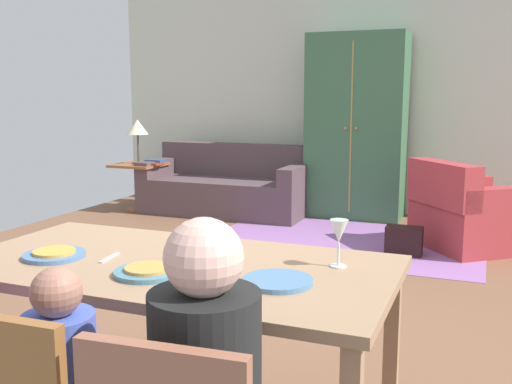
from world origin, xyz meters
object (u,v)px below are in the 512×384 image
object	(u,v)px
wine_glass	(339,233)
book_upper	(156,161)
dining_table	(173,280)
plate_near_woman	(278,281)
plate_near_child	(148,272)
side_table	(139,180)
table_lamp	(137,129)
handbag	(404,241)
plate_near_man	(54,255)
book_lower	(152,164)
couch	(226,188)
armchair	(468,215)
armoire	(356,127)

from	to	relation	value
wine_glass	book_upper	size ratio (longest dim) A/B	0.85
book_upper	dining_table	bearing A→B (deg)	-57.92
dining_table	plate_near_woman	size ratio (longest dim) A/B	7.01
plate_near_child	book_upper	xyz separation A→B (m)	(-2.63, 4.37, -0.15)
side_table	book_upper	distance (m)	0.33
table_lamp	handbag	xyz separation A→B (m)	(3.33, -0.90, -0.88)
plate_near_man	book_upper	distance (m)	4.82
plate_near_man	book_lower	size ratio (longest dim) A/B	1.14
couch	armchair	xyz separation A→B (m)	(2.78, -0.69, 0.02)
armoire	table_lamp	xyz separation A→B (m)	(-2.55, -0.62, -0.04)
plate_near_child	couch	bearing A→B (deg)	111.23
armoire	book_upper	xyz separation A→B (m)	(-2.34, -0.57, -0.43)
couch	dining_table	bearing A→B (deg)	-67.99
plate_near_man	table_lamp	world-z (taller)	table_lamp
handbag	wine_glass	bearing A→B (deg)	-87.34
plate_near_man	wine_glass	size ratio (longest dim) A/B	1.34
couch	armchair	world-z (taller)	same
book_lower	table_lamp	bearing A→B (deg)	169.37
table_lamp	armoire	bearing A→B (deg)	13.60
dining_table	handbag	xyz separation A→B (m)	(0.49, 3.25, -0.56)
book_lower	handbag	size ratio (longest dim) A/B	0.69
plate_near_woman	side_table	bearing A→B (deg)	128.05
dining_table	book_upper	world-z (taller)	dining_table
armoire	book_lower	world-z (taller)	armoire
armoire	handbag	xyz separation A→B (m)	(0.78, -1.52, -0.92)
armchair	handbag	bearing A→B (deg)	-137.55
side_table	book_lower	distance (m)	0.31
book_upper	plate_near_child	bearing A→B (deg)	-59.00
wine_glass	side_table	size ratio (longest dim) A/B	0.32
table_lamp	book_upper	xyz separation A→B (m)	(0.21, 0.05, -0.39)
book_upper	book_lower	bearing A→B (deg)	-90.70
plate_near_man	side_table	xyz separation A→B (m)	(-2.36, 4.27, -0.39)
dining_table	book_lower	bearing A→B (deg)	122.63
table_lamp	wine_glass	bearing A→B (deg)	-48.80
dining_table	book_upper	xyz separation A→B (m)	(-2.63, 4.19, -0.06)
plate_near_woman	armchair	distance (m)	3.87
side_table	armoire	bearing A→B (deg)	13.60
dining_table	side_table	world-z (taller)	dining_table
table_lamp	book_lower	size ratio (longest dim) A/B	2.45
plate_near_woman	plate_near_man	bearing A→B (deg)	-178.81
plate_near_child	book_lower	size ratio (longest dim) A/B	1.14
plate_near_child	plate_near_man	bearing A→B (deg)	172.90
plate_near_man	plate_near_child	world-z (taller)	same
dining_table	plate_near_child	distance (m)	0.20
plate_near_man	couch	xyz separation A→B (m)	(-1.30, 4.52, -0.47)
side_table	table_lamp	world-z (taller)	table_lamp
armchair	armoire	xyz separation A→B (m)	(-1.29, 1.05, 0.73)
plate_near_child	armoire	world-z (taller)	armoire
dining_table	couch	distance (m)	4.77
couch	side_table	size ratio (longest dim) A/B	3.41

